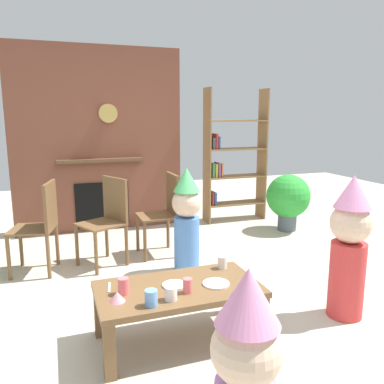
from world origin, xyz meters
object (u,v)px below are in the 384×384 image
object	(u,v)px
paper_plate_rear	(216,284)
child_with_cone_hat	(246,384)
birthday_cake_slice	(117,297)
paper_plate_front	(174,285)
paper_cup_near_right	(188,286)
coffee_table	(178,295)
paper_cup_far_right	(123,286)
paper_cup_center	(151,298)
child_in_pink	(349,244)
paper_cup_near_left	(171,293)
paper_cup_far_left	(222,262)
child_by_the_chairs	(187,218)
bookshelf	(231,161)
potted_plant_tall	(288,198)
dining_chair_left	(42,222)
dining_chair_middle	(108,216)
dining_chair_right	(165,209)

from	to	relation	value
paper_plate_rear	child_with_cone_hat	size ratio (longest dim) A/B	0.18
birthday_cake_slice	paper_plate_front	bearing A→B (deg)	13.64
paper_cup_near_right	birthday_cake_slice	world-z (taller)	paper_cup_near_right
coffee_table	paper_cup_far_right	xyz separation A→B (m)	(-0.37, 0.01, 0.12)
paper_cup_center	child_in_pink	size ratio (longest dim) A/B	0.09
paper_cup_near_left	paper_cup_far_left	bearing A→B (deg)	35.67
child_by_the_chairs	paper_cup_center	bearing A→B (deg)	-5.52
coffee_table	paper_cup_near_left	size ratio (longest dim) A/B	12.49
bookshelf	potted_plant_tall	bearing A→B (deg)	-55.71
paper_plate_front	potted_plant_tall	distance (m)	2.99
paper_plate_front	paper_plate_rear	distance (m)	0.28
dining_chair_left	child_in_pink	bearing A→B (deg)	155.79
coffee_table	dining_chair_middle	size ratio (longest dim) A/B	1.21
paper_cup_far_right	paper_plate_rear	xyz separation A→B (m)	(0.62, -0.07, -0.05)
paper_cup_near_left	child_with_cone_hat	distance (m)	1.01
child_with_cone_hat	potted_plant_tall	bearing A→B (deg)	-30.30
paper_cup_center	potted_plant_tall	size ratio (longest dim) A/B	0.13
paper_plate_rear	child_in_pink	xyz separation A→B (m)	(1.06, -0.04, 0.18)
paper_cup_center	paper_plate_rear	world-z (taller)	paper_cup_center
child_with_cone_hat	paper_cup_far_right	bearing A→B (deg)	17.48
birthday_cake_slice	dining_chair_right	world-z (taller)	dining_chair_right
paper_cup_near_right	dining_chair_right	size ratio (longest dim) A/B	0.11
paper_cup_far_right	paper_plate_rear	size ratio (longest dim) A/B	0.59
coffee_table	paper_cup_center	bearing A→B (deg)	-139.25
bookshelf	paper_cup_near_left	distance (m)	3.47
birthday_cake_slice	dining_chair_left	size ratio (longest dim) A/B	0.11
paper_cup_far_left	paper_plate_rear	world-z (taller)	paper_cup_far_left
birthday_cake_slice	coffee_table	bearing A→B (deg)	10.67
bookshelf	paper_cup_far_left	xyz separation A→B (m)	(-1.28, -2.58, -0.44)
paper_cup_center	paper_cup_far_right	distance (m)	0.25
paper_plate_rear	coffee_table	bearing A→B (deg)	167.17
paper_plate_rear	dining_chair_right	size ratio (longest dim) A/B	0.20
paper_cup_near_left	child_in_pink	size ratio (longest dim) A/B	0.08
dining_chair_middle	dining_chair_right	size ratio (longest dim) A/B	1.00
dining_chair_left	dining_chair_middle	world-z (taller)	same
paper_cup_center	dining_chair_middle	xyz separation A→B (m)	(-0.00, 1.83, 0.06)
child_with_cone_hat	dining_chair_left	xyz separation A→B (m)	(-0.77, 2.78, -0.01)
paper_cup_far_left	dining_chair_right	size ratio (longest dim) A/B	0.10
bookshelf	paper_plate_rear	xyz separation A→B (m)	(-1.44, -2.83, -0.48)
coffee_table	birthday_cake_slice	size ratio (longest dim) A/B	10.93
child_by_the_chairs	dining_chair_left	world-z (taller)	child_by_the_chairs
paper_cup_far_left	birthday_cake_slice	size ratio (longest dim) A/B	0.93
paper_cup_center	potted_plant_tall	distance (m)	3.30
child_by_the_chairs	paper_cup_far_left	bearing A→B (deg)	18.82
paper_plate_front	paper_plate_rear	xyz separation A→B (m)	(0.27, -0.07, 0.00)
coffee_table	paper_plate_rear	distance (m)	0.27
paper_cup_near_right	dining_chair_middle	size ratio (longest dim) A/B	0.11
paper_cup_near_left	dining_chair_right	distance (m)	1.95
bookshelf	potted_plant_tall	size ratio (longest dim) A/B	2.50
paper_plate_rear	child_with_cone_hat	distance (m)	1.18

